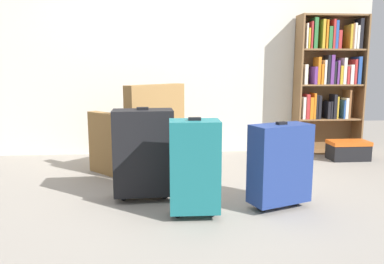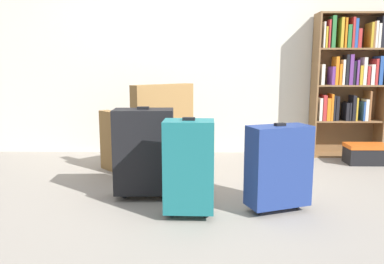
# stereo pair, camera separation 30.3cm
# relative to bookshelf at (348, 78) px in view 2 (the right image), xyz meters

# --- Properties ---
(ground_plane) EXTENTS (8.92, 8.92, 0.00)m
(ground_plane) POSITION_rel_bookshelf_xyz_m (-1.97, -1.69, -0.94)
(ground_plane) COLOR gray
(back_wall) EXTENTS (5.10, 0.10, 2.60)m
(back_wall) POSITION_rel_bookshelf_xyz_m (-1.97, 0.20, 0.36)
(back_wall) COLOR beige
(back_wall) RESTS_ON ground
(bookshelf) EXTENTS (0.82, 0.27, 1.68)m
(bookshelf) POSITION_rel_bookshelf_xyz_m (0.00, 0.00, 0.00)
(bookshelf) COLOR brown
(bookshelf) RESTS_ON ground
(armchair) EXTENTS (0.99, 0.99, 0.90)m
(armchair) POSITION_rel_bookshelf_xyz_m (-2.29, -0.68, -0.63)
(armchair) COLOR olive
(armchair) RESTS_ON ground
(mug) EXTENTS (0.12, 0.08, 0.10)m
(mug) POSITION_rel_bookshelf_xyz_m (-1.80, -0.59, -0.90)
(mug) COLOR white
(mug) RESTS_ON ground
(storage_box) EXTENTS (0.45, 0.26, 0.22)m
(storage_box) POSITION_rel_bookshelf_xyz_m (0.10, -0.41, -0.83)
(storage_box) COLOR black
(storage_box) RESTS_ON ground
(suitcase_teal) EXTENTS (0.36, 0.25, 0.72)m
(suitcase_teal) POSITION_rel_bookshelf_xyz_m (-1.85, -1.97, -0.57)
(suitcase_teal) COLOR #19666B
(suitcase_teal) RESTS_ON ground
(suitcase_navy_blue) EXTENTS (0.50, 0.36, 0.66)m
(suitcase_navy_blue) POSITION_rel_bookshelf_xyz_m (-1.19, -1.85, -0.60)
(suitcase_navy_blue) COLOR navy
(suitcase_navy_blue) RESTS_ON ground
(suitcase_black) EXTENTS (0.48, 0.28, 0.75)m
(suitcase_black) POSITION_rel_bookshelf_xyz_m (-2.22, -1.56, -0.55)
(suitcase_black) COLOR black
(suitcase_black) RESTS_ON ground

